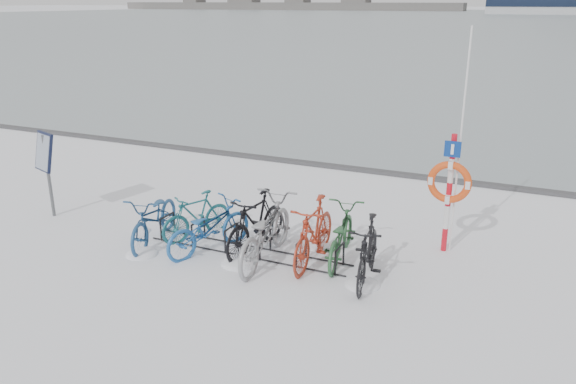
# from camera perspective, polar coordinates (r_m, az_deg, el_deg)

# --- Properties ---
(ground) EXTENTS (900.00, 900.00, 0.00)m
(ground) POSITION_cam_1_polar(r_m,az_deg,el_deg) (10.58, -4.08, -6.10)
(ground) COLOR white
(ground) RESTS_ON ground
(ice_sheet) EXTENTS (400.00, 298.00, 0.02)m
(ice_sheet) POSITION_cam_1_polar(r_m,az_deg,el_deg) (163.56, 23.38, 15.86)
(ice_sheet) COLOR #95A0A8
(ice_sheet) RESTS_ON ground
(quay_edge) EXTENTS (400.00, 0.25, 0.10)m
(quay_edge) POSITION_cam_1_polar(r_m,az_deg,el_deg) (15.68, 6.07, 2.43)
(quay_edge) COLOR #3F3F42
(quay_edge) RESTS_ON ground
(bike_rack) EXTENTS (4.00, 0.48, 0.46)m
(bike_rack) POSITION_cam_1_polar(r_m,az_deg,el_deg) (10.51, -4.10, -5.21)
(bike_rack) COLOR black
(bike_rack) RESTS_ON ground
(info_board) EXTENTS (0.66, 0.42, 1.86)m
(info_board) POSITION_cam_1_polar(r_m,az_deg,el_deg) (12.91, -23.48, 3.31)
(info_board) COLOR #595B5E
(info_board) RESTS_ON ground
(lifebuoy_station) EXTENTS (0.78, 0.22, 4.07)m
(lifebuoy_station) POSITION_cam_1_polar(r_m,az_deg,el_deg) (10.49, 16.11, 0.96)
(lifebuoy_station) COLOR red
(lifebuoy_station) RESTS_ON ground
(shoreline) EXTENTS (180.00, 12.00, 9.50)m
(shoreline) POSITION_cam_1_polar(r_m,az_deg,el_deg) (296.79, -1.26, 18.56)
(shoreline) COLOR #505050
(shoreline) RESTS_ON ground
(bike_0) EXTENTS (1.10, 2.08, 1.04)m
(bike_0) POSITION_cam_1_polar(r_m,az_deg,el_deg) (11.13, -13.39, -2.40)
(bike_0) COLOR navy
(bike_0) RESTS_ON ground
(bike_1) EXTENTS (1.06, 1.63, 0.95)m
(bike_1) POSITION_cam_1_polar(r_m,az_deg,el_deg) (11.19, -9.27, -2.25)
(bike_1) COLOR #1C626B
(bike_1) RESTS_ON ground
(bike_2) EXTENTS (1.30, 2.00, 0.99)m
(bike_2) POSITION_cam_1_polar(r_m,az_deg,el_deg) (10.55, -8.06, -3.39)
(bike_2) COLOR #215EA6
(bike_2) RESTS_ON ground
(bike_3) EXTENTS (0.75, 1.96, 1.15)m
(bike_3) POSITION_cam_1_polar(r_m,az_deg,el_deg) (10.45, -3.27, -2.99)
(bike_3) COLOR black
(bike_3) RESTS_ON ground
(bike_4) EXTENTS (0.94, 2.31, 1.19)m
(bike_4) POSITION_cam_1_polar(r_m,az_deg,el_deg) (10.03, -2.36, -3.82)
(bike_4) COLOR gray
(bike_4) RESTS_ON ground
(bike_5) EXTENTS (0.62, 1.99, 1.19)m
(bike_5) POSITION_cam_1_polar(r_m,az_deg,el_deg) (9.99, 2.64, -3.92)
(bike_5) COLOR #AC311D
(bike_5) RESTS_ON ground
(bike_6) EXTENTS (0.91, 1.98, 1.00)m
(bike_6) POSITION_cam_1_polar(r_m,az_deg,el_deg) (10.15, 5.34, -4.17)
(bike_6) COLOR #295B33
(bike_6) RESTS_ON ground
(bike_7) EXTENTS (0.73, 1.88, 1.10)m
(bike_7) POSITION_cam_1_polar(r_m,az_deg,el_deg) (9.44, 8.11, -5.79)
(bike_7) COLOR black
(bike_7) RESTS_ON ground
(snow_drifts) EXTENTS (5.27, 2.23, 0.23)m
(snow_drifts) POSITION_cam_1_polar(r_m,az_deg,el_deg) (10.39, -4.33, -6.61)
(snow_drifts) COLOR white
(snow_drifts) RESTS_ON ground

